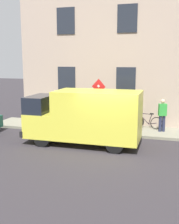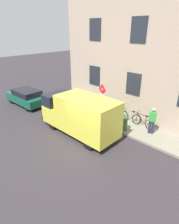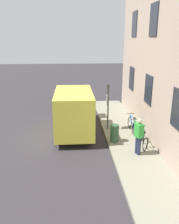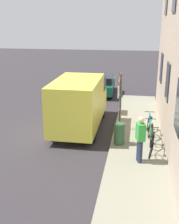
% 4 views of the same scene
% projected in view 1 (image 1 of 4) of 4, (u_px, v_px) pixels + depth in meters
% --- Properties ---
extents(ground_plane, '(80.00, 80.00, 0.00)m').
position_uv_depth(ground_plane, '(109.00, 149.00, 12.32)').
color(ground_plane, '#312C31').
extents(sidewalk_slab, '(2.19, 15.01, 0.14)m').
position_uv_depth(sidewalk_slab, '(122.00, 130.00, 15.34)').
color(sidewalk_slab, gray).
rests_on(sidewalk_slab, ground_plane).
extents(building_facade, '(0.75, 13.01, 8.43)m').
position_uv_depth(building_facade, '(128.00, 53.00, 15.94)').
color(building_facade, '#B8A08D').
rests_on(building_facade, ground_plane).
extents(sign_post_stacked, '(0.20, 0.55, 2.64)m').
position_uv_depth(sign_post_stacked, '(99.00, 98.00, 14.46)').
color(sign_post_stacked, '#474C47').
rests_on(sign_post_stacked, sidewalk_slab).
extents(delivery_van, '(2.02, 5.34, 2.50)m').
position_uv_depth(delivery_van, '(85.00, 116.00, 12.81)').
color(delivery_van, yellow).
rests_on(delivery_van, ground_plane).
extents(bicycle_black, '(0.46, 1.72, 0.89)m').
position_uv_depth(bicycle_black, '(147.00, 122.00, 15.42)').
color(bicycle_black, black).
rests_on(bicycle_black, sidewalk_slab).
extents(bicycle_green, '(0.46, 1.72, 0.89)m').
position_uv_depth(bicycle_green, '(128.00, 121.00, 15.70)').
color(bicycle_green, black).
rests_on(bicycle_green, sidewalk_slab).
extents(bicycle_blue, '(0.46, 1.71, 0.89)m').
position_uv_depth(bicycle_blue, '(111.00, 120.00, 15.97)').
color(bicycle_blue, black).
rests_on(bicycle_blue, sidewalk_slab).
extents(pedestrian, '(0.37, 0.46, 1.72)m').
position_uv_depth(pedestrian, '(162.00, 114.00, 14.65)').
color(pedestrian, '#262B47').
rests_on(pedestrian, sidewalk_slab).
extents(litter_bin, '(0.44, 0.44, 0.90)m').
position_uv_depth(litter_bin, '(132.00, 125.00, 14.35)').
color(litter_bin, '#2D5133').
rests_on(litter_bin, sidewalk_slab).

